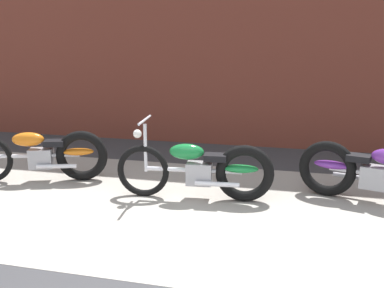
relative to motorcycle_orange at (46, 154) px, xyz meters
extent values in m
plane|color=#38383A|center=(2.44, -2.22, -0.40)|extent=(80.00, 80.00, 0.00)
cube|color=#9E998E|center=(2.44, -0.47, -0.40)|extent=(36.00, 3.50, 0.01)
cube|color=brown|center=(2.44, 2.98, 1.91)|extent=(36.00, 0.50, 4.61)
torus|color=black|center=(0.47, 0.15, -0.03)|extent=(0.73, 0.35, 0.73)
cylinder|color=silver|center=(-0.15, -0.05, -0.02)|extent=(1.19, 0.44, 0.06)
cube|color=#99999E|center=(-0.07, -0.02, -0.06)|extent=(0.37, 0.31, 0.28)
ellipsoid|color=orange|center=(-0.23, -0.07, 0.22)|extent=(0.48, 0.32, 0.20)
ellipsoid|color=orange|center=(0.42, 0.14, 0.03)|extent=(0.47, 0.31, 0.10)
cube|color=black|center=(0.12, 0.04, 0.16)|extent=(0.33, 0.28, 0.08)
cylinder|color=silver|center=(0.20, -0.09, -0.14)|extent=(0.54, 0.23, 0.06)
torus|color=black|center=(1.54, -0.25, -0.06)|extent=(0.68, 0.15, 0.68)
torus|color=black|center=(2.83, -0.13, -0.03)|extent=(0.74, 0.20, 0.73)
cylinder|color=silver|center=(2.19, -0.19, -0.02)|extent=(1.23, 0.17, 0.06)
cube|color=#99999E|center=(2.27, -0.18, -0.06)|extent=(0.34, 0.25, 0.28)
ellipsoid|color=#197A38|center=(2.11, -0.20, 0.22)|extent=(0.46, 0.23, 0.20)
ellipsoid|color=#197A38|center=(2.78, -0.13, 0.03)|extent=(0.46, 0.22, 0.10)
cube|color=black|center=(2.47, -0.16, 0.16)|extent=(0.30, 0.23, 0.08)
cylinder|color=silver|center=(1.58, -0.25, 0.25)|extent=(0.05, 0.05, 0.62)
cylinder|color=silver|center=(1.58, -0.25, 0.61)|extent=(0.09, 0.58, 0.03)
sphere|color=white|center=(1.48, -0.26, 0.43)|extent=(0.11, 0.11, 0.11)
cylinder|color=silver|center=(2.52, -0.31, -0.14)|extent=(0.55, 0.11, 0.06)
torus|color=black|center=(3.84, 0.33, -0.03)|extent=(0.74, 0.32, 0.73)
cylinder|color=silver|center=(4.47, 0.15, -0.02)|extent=(1.20, 0.39, 0.06)
cube|color=#99999E|center=(4.39, 0.18, -0.06)|extent=(0.37, 0.30, 0.28)
ellipsoid|color=#6B2D93|center=(3.89, 0.32, 0.03)|extent=(0.47, 0.29, 0.10)
cube|color=black|center=(4.20, 0.23, 0.16)|extent=(0.32, 0.27, 0.08)
cylinder|color=silver|center=(4.20, 0.39, -0.14)|extent=(0.55, 0.21, 0.06)
camera|label=1|loc=(3.41, -5.30, 1.63)|focal=40.68mm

